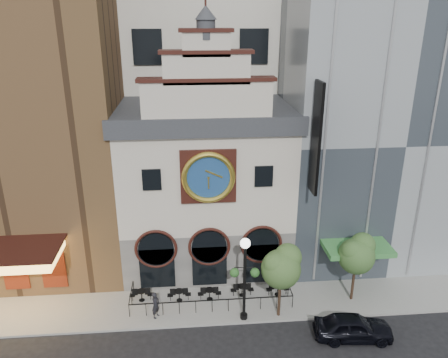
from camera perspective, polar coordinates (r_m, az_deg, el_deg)
ground at (r=28.84m, az=-1.39°, el=-18.65°), size 120.00×120.00×0.00m
sidewalk at (r=30.76m, az=-1.71°, el=-15.59°), size 44.00×5.00×0.15m
clock_building at (r=32.27m, az=-2.40°, el=-0.37°), size 12.60×8.78×18.65m
theater_building at (r=34.74m, az=-25.01°, el=9.40°), size 14.00×15.60×25.00m
retail_building at (r=36.20m, az=18.48°, el=6.65°), size 14.00×14.40×20.00m
cafe_railing at (r=30.46m, az=-1.72°, el=-14.80°), size 10.60×2.60×0.90m
bistro_0 at (r=30.88m, az=-10.74°, el=-14.62°), size 1.58×0.68×0.90m
bistro_1 at (r=30.53m, az=-5.87°, el=-14.79°), size 1.58×0.68×0.90m
bistro_2 at (r=30.51m, az=-1.90°, el=-14.70°), size 1.58×0.68×0.90m
bistro_3 at (r=30.86m, az=2.39°, el=-14.24°), size 1.58×0.68×0.90m
bistro_4 at (r=31.12m, az=7.02°, el=-14.06°), size 1.58×0.68×0.90m
car_right at (r=28.58m, az=16.53°, el=-18.05°), size 4.79×2.28×1.58m
pedestrian at (r=29.06m, az=-8.91°, el=-15.95°), size 0.69×0.78×1.80m
lamppost at (r=27.15m, az=2.73°, el=-11.84°), size 1.82×0.68×5.72m
tree_left at (r=27.61m, az=7.53°, el=-11.19°), size 2.57×2.47×4.94m
tree_right at (r=30.19m, az=16.99°, el=-9.25°), size 2.49×2.40×4.80m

